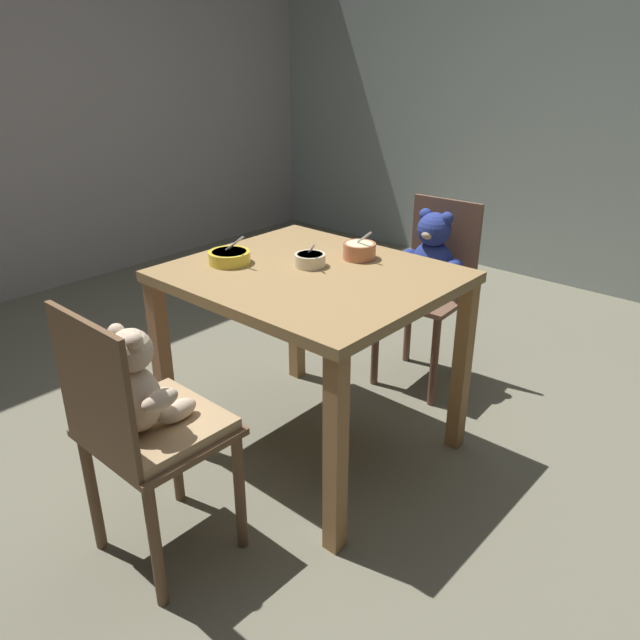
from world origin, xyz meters
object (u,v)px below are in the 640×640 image
at_px(teddy_chair_near_front, 143,413).
at_px(porridge_bowl_terracotta_far_center, 359,250).
at_px(dining_table, 311,298).
at_px(porridge_bowl_yellow_near_left, 229,257).
at_px(porridge_bowl_cream_center, 310,260).
at_px(teddy_chair_far_center, 430,270).

bearing_deg(teddy_chair_near_front, porridge_bowl_terracotta_far_center, 0.50).
distance_m(dining_table, porridge_bowl_terracotta_far_center, 0.28).
height_order(porridge_bowl_yellow_near_left, porridge_bowl_terracotta_far_center, same).
height_order(dining_table, porridge_bowl_cream_center, porridge_bowl_cream_center).
xyz_separation_m(teddy_chair_near_front, porridge_bowl_cream_center, (-0.08, 0.82, 0.25)).
xyz_separation_m(dining_table, teddy_chair_near_front, (0.04, -0.78, -0.12)).
distance_m(dining_table, porridge_bowl_cream_center, 0.14).
bearing_deg(teddy_chair_far_center, porridge_bowl_cream_center, -9.90).
bearing_deg(porridge_bowl_terracotta_far_center, teddy_chair_near_front, -90.04).
height_order(porridge_bowl_yellow_near_left, porridge_bowl_cream_center, porridge_bowl_yellow_near_left).
relative_size(porridge_bowl_terracotta_far_center, porridge_bowl_cream_center, 1.15).
bearing_deg(porridge_bowl_terracotta_far_center, dining_table, -99.41).
bearing_deg(dining_table, teddy_chair_near_front, -87.16).
xyz_separation_m(dining_table, teddy_chair_far_center, (0.03, 0.78, -0.09)).
bearing_deg(porridge_bowl_cream_center, porridge_bowl_terracotta_far_center, 66.98).
height_order(teddy_chair_near_front, porridge_bowl_terracotta_far_center, same).
distance_m(dining_table, teddy_chair_far_center, 0.79).
bearing_deg(porridge_bowl_yellow_near_left, dining_table, 24.48).
relative_size(dining_table, porridge_bowl_cream_center, 8.34).
relative_size(dining_table, teddy_chair_far_center, 1.12).
bearing_deg(teddy_chair_far_center, teddy_chair_near_front, -3.75).
distance_m(teddy_chair_far_center, teddy_chair_near_front, 1.56).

